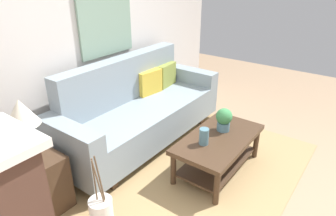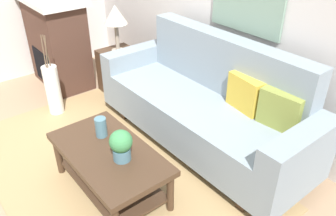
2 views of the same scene
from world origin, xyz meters
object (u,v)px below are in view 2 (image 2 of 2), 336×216
(throw_pillow_olive, at_px, (280,110))
(fireplace, at_px, (58,42))
(side_table, at_px, (120,72))
(table_lamp, at_px, (115,17))
(floor_vase, at_px, (53,90))
(throw_pillow_mustard, at_px, (245,93))
(tabletop_vase, at_px, (101,127))
(coffee_table, at_px, (109,162))
(couch, at_px, (205,105))
(potted_plant_tabletop, at_px, (121,145))

(throw_pillow_olive, bearing_deg, fireplace, -166.97)
(side_table, bearing_deg, table_lamp, 0.00)
(floor_vase, bearing_deg, throw_pillow_mustard, 30.26)
(floor_vase, bearing_deg, throw_pillow_olive, 25.93)
(tabletop_vase, bearing_deg, throw_pillow_mustard, 64.55)
(coffee_table, relative_size, floor_vase, 1.85)
(throw_pillow_olive, height_order, coffee_table, throw_pillow_olive)
(coffee_table, height_order, side_table, side_table)
(tabletop_vase, bearing_deg, floor_vase, 176.32)
(couch, relative_size, side_table, 4.21)
(side_table, xyz_separation_m, table_lamp, (0.00, 0.00, 0.71))
(throw_pillow_mustard, xyz_separation_m, table_lamp, (-1.85, -0.20, 0.31))
(potted_plant_tabletop, height_order, floor_vase, potted_plant_tabletop)
(couch, bearing_deg, potted_plant_tabletop, -79.99)
(throw_pillow_mustard, relative_size, floor_vase, 0.61)
(fireplace, bearing_deg, table_lamp, 33.82)
(throw_pillow_mustard, bearing_deg, floor_vase, -149.74)
(couch, relative_size, potted_plant_tabletop, 9.01)
(throw_pillow_olive, bearing_deg, couch, -170.49)
(tabletop_vase, distance_m, floor_vase, 1.33)
(couch, distance_m, coffee_table, 1.12)
(tabletop_vase, height_order, table_lamp, table_lamp)
(tabletop_vase, distance_m, potted_plant_tabletop, 0.38)
(throw_pillow_mustard, height_order, tabletop_vase, throw_pillow_mustard)
(couch, relative_size, floor_vase, 3.97)
(tabletop_vase, bearing_deg, coffee_table, -16.65)
(couch, height_order, potted_plant_tabletop, couch)
(couch, relative_size, tabletop_vase, 13.51)
(coffee_table, distance_m, side_table, 1.83)
(side_table, distance_m, table_lamp, 0.71)
(throw_pillow_olive, height_order, tabletop_vase, throw_pillow_olive)
(throw_pillow_mustard, height_order, throw_pillow_olive, same)
(table_lamp, relative_size, floor_vase, 0.96)
(couch, height_order, fireplace, fireplace)
(side_table, height_order, table_lamp, table_lamp)
(fireplace, height_order, floor_vase, fireplace)
(side_table, bearing_deg, throw_pillow_mustard, 6.13)
(couch, distance_m, throw_pillow_mustard, 0.46)
(side_table, height_order, fireplace, fireplace)
(table_lamp, xyz_separation_m, floor_vase, (-0.01, -0.89, -0.70))
(throw_pillow_olive, bearing_deg, tabletop_vase, -128.44)
(coffee_table, bearing_deg, couch, 91.62)
(couch, bearing_deg, tabletop_vase, -100.04)
(couch, relative_size, fireplace, 2.03)
(couch, xyz_separation_m, table_lamp, (-1.48, -0.07, 0.56))
(throw_pillow_olive, distance_m, coffee_table, 1.47)
(throw_pillow_mustard, relative_size, throw_pillow_olive, 1.00)
(potted_plant_tabletop, bearing_deg, table_lamp, 149.00)
(potted_plant_tabletop, bearing_deg, couch, 100.01)
(fireplace, bearing_deg, tabletop_vase, -13.69)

